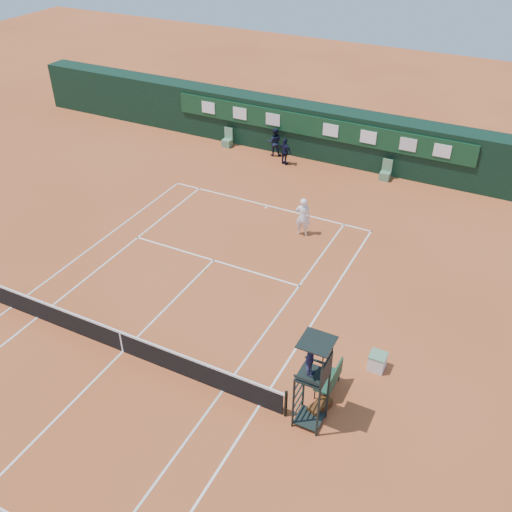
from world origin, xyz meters
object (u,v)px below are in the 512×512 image
(cooler, at_px, (377,361))
(player, at_px, (303,217))
(tennis_net, at_px, (121,341))
(umpire_chair, at_px, (313,365))
(player_bench, at_px, (331,378))

(cooler, xyz_separation_m, player, (-5.73, 6.86, 0.63))
(tennis_net, relative_size, player, 6.76)
(umpire_chair, bearing_deg, player_bench, 84.44)
(tennis_net, distance_m, player, 10.52)
(tennis_net, height_order, player, player)
(umpire_chair, relative_size, player, 1.79)
(umpire_chair, xyz_separation_m, cooler, (1.22, 3.18, -2.13))
(player_bench, bearing_deg, cooler, 57.76)
(player_bench, relative_size, cooler, 1.86)
(umpire_chair, bearing_deg, player, 114.19)
(tennis_net, height_order, player_bench, same)
(cooler, distance_m, player, 8.96)
(umpire_chair, distance_m, player_bench, 2.39)
(tennis_net, xyz_separation_m, player, (2.63, 10.17, 0.45))
(umpire_chair, distance_m, player, 11.12)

